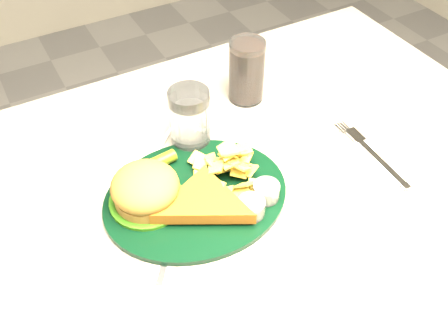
% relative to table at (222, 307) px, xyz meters
% --- Properties ---
extents(table, '(1.20, 0.80, 0.75)m').
position_rel_table_xyz_m(table, '(0.00, 0.00, 0.00)').
color(table, '#9A948B').
rests_on(table, ground).
extents(dinner_plate, '(0.32, 0.27, 0.07)m').
position_rel_table_xyz_m(dinner_plate, '(-0.04, 0.01, 0.41)').
color(dinner_plate, black).
rests_on(dinner_plate, table).
extents(water_glass, '(0.08, 0.08, 0.11)m').
position_rel_table_xyz_m(water_glass, '(0.01, 0.14, 0.43)').
color(water_glass, white).
rests_on(water_glass, table).
extents(cola_glass, '(0.08, 0.08, 0.13)m').
position_rel_table_xyz_m(cola_glass, '(0.17, 0.20, 0.44)').
color(cola_glass, black).
rests_on(cola_glass, table).
extents(fork_napkin, '(0.13, 0.17, 0.01)m').
position_rel_table_xyz_m(fork_napkin, '(0.28, -0.07, 0.38)').
color(fork_napkin, white).
rests_on(fork_napkin, table).
extents(spoon, '(0.11, 0.13, 0.01)m').
position_rel_table_xyz_m(spoon, '(-0.13, -0.07, 0.38)').
color(spoon, white).
rests_on(spoon, table).
extents(wrapped_straw, '(0.22, 0.21, 0.01)m').
position_rel_table_xyz_m(wrapped_straw, '(-0.04, 0.15, 0.38)').
color(wrapped_straw, white).
rests_on(wrapped_straw, table).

